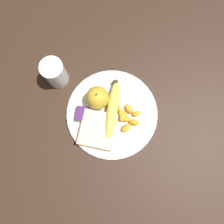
% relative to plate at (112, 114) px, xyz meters
% --- Properties ---
extents(ground_plane, '(3.00, 3.00, 0.00)m').
position_rel_plate_xyz_m(ground_plane, '(0.00, 0.00, -0.01)').
color(ground_plane, '#332116').
extents(plate, '(0.28, 0.28, 0.01)m').
position_rel_plate_xyz_m(plate, '(0.00, 0.00, 0.00)').
color(plate, silver).
rests_on(plate, ground_plane).
extents(juice_glass, '(0.07, 0.07, 0.09)m').
position_rel_plate_xyz_m(juice_glass, '(-0.10, -0.18, 0.04)').
color(juice_glass, silver).
rests_on(juice_glass, ground_plane).
extents(apple, '(0.07, 0.07, 0.08)m').
position_rel_plate_xyz_m(apple, '(-0.03, -0.05, 0.04)').
color(apple, gold).
rests_on(apple, plate).
extents(banana, '(0.19, 0.04, 0.03)m').
position_rel_plate_xyz_m(banana, '(-0.01, -0.00, 0.02)').
color(banana, '#E0CC4C').
rests_on(banana, plate).
extents(bread_slice, '(0.12, 0.11, 0.02)m').
position_rel_plate_xyz_m(bread_slice, '(0.05, -0.04, 0.02)').
color(bread_slice, tan).
rests_on(bread_slice, plate).
extents(fork, '(0.14, 0.15, 0.00)m').
position_rel_plate_xyz_m(fork, '(-0.00, 0.00, 0.01)').
color(fork, silver).
rests_on(fork, plate).
extents(jam_packet, '(0.04, 0.04, 0.02)m').
position_rel_plate_xyz_m(jam_packet, '(0.01, -0.09, 0.01)').
color(jam_packet, white).
rests_on(jam_packet, plate).
extents(orange_segment_0, '(0.03, 0.03, 0.02)m').
position_rel_plate_xyz_m(orange_segment_0, '(-0.01, 0.07, 0.01)').
color(orange_segment_0, orange).
rests_on(orange_segment_0, plate).
extents(orange_segment_1, '(0.04, 0.04, 0.02)m').
position_rel_plate_xyz_m(orange_segment_1, '(0.04, 0.05, 0.01)').
color(orange_segment_1, orange).
rests_on(orange_segment_1, plate).
extents(orange_segment_2, '(0.02, 0.03, 0.02)m').
position_rel_plate_xyz_m(orange_segment_2, '(0.01, 0.04, 0.01)').
color(orange_segment_2, orange).
rests_on(orange_segment_2, plate).
extents(orange_segment_3, '(0.03, 0.04, 0.02)m').
position_rel_plate_xyz_m(orange_segment_3, '(-0.01, 0.01, 0.01)').
color(orange_segment_3, orange).
rests_on(orange_segment_3, plate).
extents(orange_segment_4, '(0.04, 0.03, 0.02)m').
position_rel_plate_xyz_m(orange_segment_4, '(0.01, 0.03, 0.01)').
color(orange_segment_4, orange).
rests_on(orange_segment_4, plate).
extents(orange_segment_5, '(0.03, 0.02, 0.02)m').
position_rel_plate_xyz_m(orange_segment_5, '(0.01, 0.01, 0.01)').
color(orange_segment_5, orange).
rests_on(orange_segment_5, plate).
extents(orange_segment_6, '(0.04, 0.03, 0.02)m').
position_rel_plate_xyz_m(orange_segment_6, '(-0.00, 0.03, 0.01)').
color(orange_segment_6, orange).
rests_on(orange_segment_6, plate).
extents(orange_segment_7, '(0.04, 0.04, 0.02)m').
position_rel_plate_xyz_m(orange_segment_7, '(-0.02, 0.05, 0.01)').
color(orange_segment_7, orange).
rests_on(orange_segment_7, plate).
extents(orange_segment_8, '(0.02, 0.03, 0.02)m').
position_rel_plate_xyz_m(orange_segment_8, '(0.02, 0.07, 0.01)').
color(orange_segment_8, orange).
rests_on(orange_segment_8, plate).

